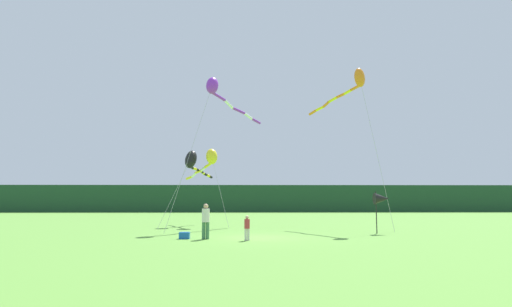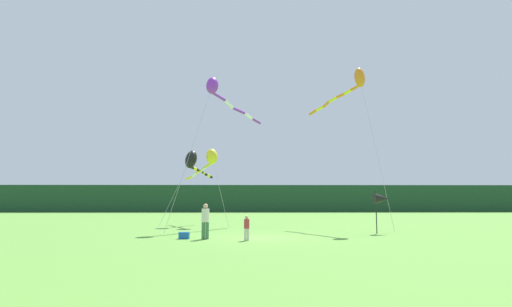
{
  "view_description": "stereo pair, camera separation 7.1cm",
  "coord_description": "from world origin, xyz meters",
  "px_view_note": "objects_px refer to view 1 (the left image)",
  "views": [
    {
      "loc": [
        -0.64,
        -22.25,
        2.02
      ],
      "look_at": [
        0.0,
        6.0,
        5.13
      ],
      "focal_mm": 29.16,
      "sensor_mm": 36.0,
      "label": 1
    },
    {
      "loc": [
        -0.57,
        -22.25,
        2.02
      ],
      "look_at": [
        0.0,
        6.0,
        5.13
      ],
      "focal_mm": 29.16,
      "sensor_mm": 36.0,
      "label": 2
    }
  ],
  "objects_px": {
    "kite_purple": "(218,92)",
    "kite_orange": "(353,83)",
    "kite_yellow": "(210,159)",
    "banner_flag_pole": "(382,199)",
    "cooler_box": "(185,235)",
    "person_child": "(247,227)",
    "person_adult": "(206,219)",
    "kite_black": "(192,161)"
  },
  "relations": [
    {
      "from": "person_child",
      "to": "cooler_box",
      "type": "distance_m",
      "value": 3.39
    },
    {
      "from": "cooler_box",
      "to": "banner_flag_pole",
      "type": "bearing_deg",
      "value": 15.64
    },
    {
      "from": "person_child",
      "to": "banner_flag_pole",
      "type": "distance_m",
      "value": 9.16
    },
    {
      "from": "person_child",
      "to": "kite_purple",
      "type": "xyz_separation_m",
      "value": [
        -2.1,
        8.85,
        9.12
      ]
    },
    {
      "from": "person_child",
      "to": "banner_flag_pole",
      "type": "height_order",
      "value": "banner_flag_pole"
    },
    {
      "from": "kite_black",
      "to": "cooler_box",
      "type": "bearing_deg",
      "value": -84.15
    },
    {
      "from": "kite_orange",
      "to": "kite_black",
      "type": "xyz_separation_m",
      "value": [
        -11.81,
        4.05,
        -5.15
      ]
    },
    {
      "from": "person_adult",
      "to": "person_child",
      "type": "height_order",
      "value": "person_adult"
    },
    {
      "from": "kite_yellow",
      "to": "cooler_box",
      "type": "bearing_deg",
      "value": -91.75
    },
    {
      "from": "banner_flag_pole",
      "to": "kite_black",
      "type": "xyz_separation_m",
      "value": [
        -12.38,
        7.65,
        2.98
      ]
    },
    {
      "from": "banner_flag_pole",
      "to": "kite_orange",
      "type": "height_order",
      "value": "kite_orange"
    },
    {
      "from": "kite_yellow",
      "to": "banner_flag_pole",
      "type": "bearing_deg",
      "value": -33.05
    },
    {
      "from": "kite_black",
      "to": "person_child",
      "type": "bearing_deg",
      "value": -69.89
    },
    {
      "from": "person_adult",
      "to": "kite_orange",
      "type": "bearing_deg",
      "value": 35.88
    },
    {
      "from": "banner_flag_pole",
      "to": "kite_purple",
      "type": "distance_m",
      "value": 13.63
    },
    {
      "from": "kite_orange",
      "to": "kite_black",
      "type": "height_order",
      "value": "kite_orange"
    },
    {
      "from": "person_child",
      "to": "person_adult",
      "type": "bearing_deg",
      "value": 160.04
    },
    {
      "from": "cooler_box",
      "to": "banner_flag_pole",
      "type": "height_order",
      "value": "banner_flag_pole"
    },
    {
      "from": "banner_flag_pole",
      "to": "person_adult",
      "type": "bearing_deg",
      "value": -161.73
    },
    {
      "from": "cooler_box",
      "to": "kite_orange",
      "type": "height_order",
      "value": "kite_orange"
    },
    {
      "from": "kite_purple",
      "to": "kite_orange",
      "type": "bearing_deg",
      "value": -6.7
    },
    {
      "from": "person_child",
      "to": "kite_purple",
      "type": "distance_m",
      "value": 12.88
    },
    {
      "from": "person_child",
      "to": "cooler_box",
      "type": "bearing_deg",
      "value": 163.13
    },
    {
      "from": "kite_black",
      "to": "kite_orange",
      "type": "bearing_deg",
      "value": -18.94
    },
    {
      "from": "person_adult",
      "to": "kite_yellow",
      "type": "relative_size",
      "value": 0.3
    },
    {
      "from": "person_child",
      "to": "banner_flag_pole",
      "type": "bearing_deg",
      "value": 27.1
    },
    {
      "from": "cooler_box",
      "to": "kite_yellow",
      "type": "height_order",
      "value": "kite_yellow"
    },
    {
      "from": "person_adult",
      "to": "kite_purple",
      "type": "xyz_separation_m",
      "value": [
        0.01,
        8.08,
        8.81
      ]
    },
    {
      "from": "cooler_box",
      "to": "person_child",
      "type": "bearing_deg",
      "value": -16.87
    },
    {
      "from": "cooler_box",
      "to": "banner_flag_pole",
      "type": "relative_size",
      "value": 0.21
    },
    {
      "from": "kite_yellow",
      "to": "kite_orange",
      "type": "height_order",
      "value": "kite_orange"
    },
    {
      "from": "person_child",
      "to": "kite_yellow",
      "type": "height_order",
      "value": "kite_yellow"
    },
    {
      "from": "person_child",
      "to": "kite_black",
      "type": "xyz_separation_m",
      "value": [
        -4.31,
        11.77,
        4.34
      ]
    },
    {
      "from": "person_child",
      "to": "kite_purple",
      "type": "relative_size",
      "value": 0.11
    },
    {
      "from": "person_adult",
      "to": "kite_yellow",
      "type": "bearing_deg",
      "value": 94.25
    },
    {
      "from": "kite_purple",
      "to": "kite_yellow",
      "type": "height_order",
      "value": "kite_purple"
    },
    {
      "from": "person_adult",
      "to": "banner_flag_pole",
      "type": "height_order",
      "value": "banner_flag_pole"
    },
    {
      "from": "kite_purple",
      "to": "kite_yellow",
      "type": "xyz_separation_m",
      "value": [
        -0.79,
        2.41,
        -4.7
      ]
    },
    {
      "from": "kite_yellow",
      "to": "kite_orange",
      "type": "relative_size",
      "value": 0.53
    },
    {
      "from": "cooler_box",
      "to": "kite_orange",
      "type": "bearing_deg",
      "value": 32.22
    },
    {
      "from": "person_adult",
      "to": "kite_yellow",
      "type": "height_order",
      "value": "kite_yellow"
    },
    {
      "from": "kite_orange",
      "to": "banner_flag_pole",
      "type": "bearing_deg",
      "value": -81.09
    }
  ]
}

